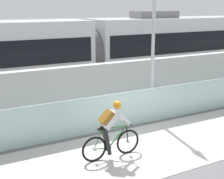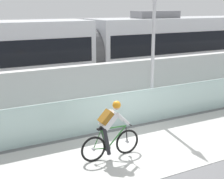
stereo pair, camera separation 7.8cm
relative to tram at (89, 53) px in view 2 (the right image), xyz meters
The scene contains 9 objects.
ground_plane 7.19m from the tram, 98.78° to the right, with size 200.00×200.00×0.00m, color slate.
bike_path_deck 7.18m from the tram, 98.78° to the right, with size 32.00×3.20×0.01m, color beige.
glass_parapet 5.27m from the tram, 101.95° to the right, with size 32.00×0.05×1.24m, color silver.
concrete_barrier_wall 3.49m from the tram, 108.30° to the right, with size 32.00×0.36×1.95m, color silver.
tram_rail_near 2.28m from the tram, 145.87° to the right, with size 32.00×0.08×0.01m, color #595654.
tram_rail_far 2.28m from the tram, 145.87° to the left, with size 32.00×0.08×0.01m, color #595654.
tram is the anchor object (origin of this frame).
cyclist_on_bike 7.37m from the tram, 109.94° to the right, with size 1.77×0.58×1.61m.
lamp_post_antenna 4.92m from the tram, 85.58° to the right, with size 0.28×0.28×5.20m.
Camera 2 is at (-5.28, -7.29, 4.08)m, focal length 52.13 mm.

